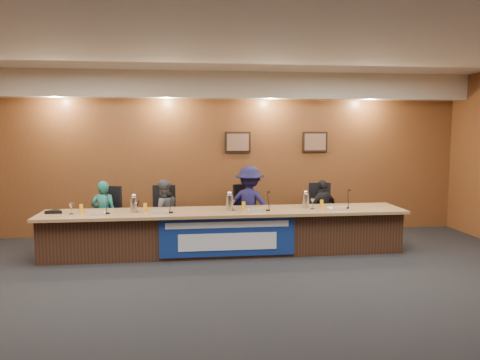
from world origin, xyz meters
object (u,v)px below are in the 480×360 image
object	(u,v)px
banner	(228,237)
office_chair_c	(249,217)
panelist_a	(104,214)
dais_body	(225,233)
carafe_right	(306,201)
panelist_b	(163,213)
speakerphone	(55,212)
office_chair_a	(105,220)
carafe_mid	(230,203)
panelist_c	(250,205)
office_chair_b	(163,219)
panelist_d	(323,211)
carafe_left	(134,205)
office_chair_d	(321,215)

from	to	relation	value
banner	office_chair_c	bearing A→B (deg)	66.20
panelist_a	dais_body	bearing A→B (deg)	166.22
panelist_a	carafe_right	size ratio (longest dim) A/B	4.91
dais_body	panelist_b	xyz separation A→B (m)	(-1.07, 0.65, 0.26)
dais_body	panelist_b	distance (m)	1.28
speakerphone	office_chair_a	bearing A→B (deg)	46.68
carafe_mid	panelist_c	bearing A→B (deg)	57.21
panelist_a	office_chair_b	distance (m)	1.06
panelist_d	carafe_left	xyz separation A→B (m)	(-3.43, -0.69, 0.29)
office_chair_c	office_chair_a	bearing A→B (deg)	157.47
panelist_a	panelist_c	xyz separation A→B (m)	(2.63, 0.00, 0.12)
panelist_b	office_chair_b	size ratio (longest dim) A/B	2.52
office_chair_b	carafe_left	bearing A→B (deg)	-116.67
banner	panelist_d	distance (m)	2.20
panelist_c	office_chair_a	size ratio (longest dim) A/B	2.99
office_chair_a	office_chair_c	distance (m)	2.63
panelist_a	carafe_left	distance (m)	0.95
office_chair_a	office_chair_d	xyz separation A→B (m)	(4.03, 0.00, 0.00)
panelist_d	office_chair_a	size ratio (longest dim) A/B	2.43
banner	carafe_mid	size ratio (longest dim) A/B	8.56
carafe_left	carafe_right	world-z (taller)	carafe_left
panelist_b	dais_body	bearing A→B (deg)	129.38
office_chair_b	panelist_d	bearing A→B (deg)	0.86
office_chair_c	carafe_right	size ratio (longest dim) A/B	1.96
office_chair_b	carafe_mid	xyz separation A→B (m)	(1.14, -0.79, 0.40)
panelist_d	office_chair_a	world-z (taller)	panelist_d
dais_body	carafe_right	world-z (taller)	carafe_right
panelist_a	office_chair_c	bearing A→B (deg)	-174.60
panelist_c	office_chair_d	bearing A→B (deg)	-152.34
panelist_c	carafe_left	bearing A→B (deg)	42.36
banner	office_chair_a	size ratio (longest dim) A/B	4.58
banner	carafe_left	size ratio (longest dim) A/B	8.83
carafe_left	carafe_mid	xyz separation A→B (m)	(1.59, 0.00, 0.00)
banner	carafe_right	size ratio (longest dim) A/B	8.96
banner	office_chair_b	bearing A→B (deg)	132.66
panelist_d	office_chair_d	xyz separation A→B (m)	(0.00, 0.10, -0.10)
panelist_a	office_chair_a	xyz separation A→B (m)	(0.00, 0.10, -0.12)
speakerphone	panelist_b	bearing A→B (deg)	19.71
panelist_b	office_chair_c	size ratio (longest dim) A/B	2.52
panelist_a	office_chair_d	size ratio (longest dim) A/B	2.51
office_chair_b	office_chair_d	world-z (taller)	same
carafe_mid	office_chair_a	bearing A→B (deg)	160.12
panelist_b	carafe_left	world-z (taller)	panelist_b
dais_body	carafe_mid	distance (m)	0.53
dais_body	office_chair_b	world-z (taller)	dais_body
office_chair_a	office_chair_b	size ratio (longest dim) A/B	1.00
dais_body	panelist_c	bearing A→B (deg)	51.63
office_chair_a	office_chair_c	bearing A→B (deg)	24.52
panelist_c	office_chair_c	distance (m)	0.26
office_chair_a	office_chair_b	distance (m)	1.05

